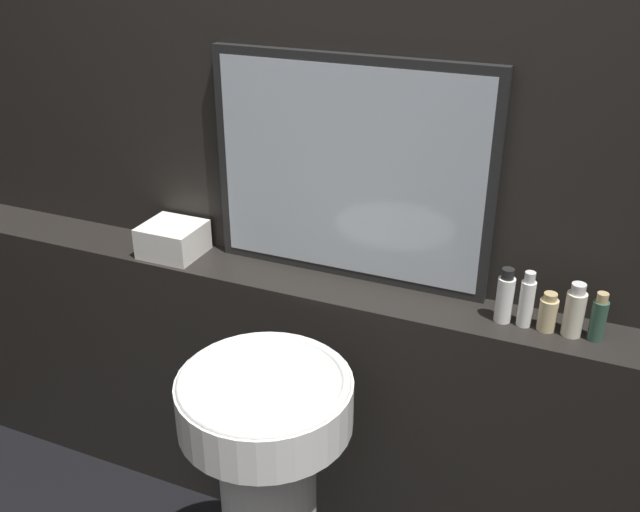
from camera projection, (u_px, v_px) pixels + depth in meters
name	position (u px, v px, depth m)	size (l,w,h in m)	color
wall_back	(350.00, 154.00, 2.01)	(8.00, 0.06, 2.50)	black
vanity_counter	(330.00, 409.00, 2.26)	(2.84, 0.20, 0.89)	black
pedestal_sink	(268.00, 483.00, 1.86)	(0.43, 0.43, 0.86)	white
mirror	(349.00, 172.00, 1.98)	(0.82, 0.03, 0.64)	black
towel_stack	(173.00, 239.00, 2.23)	(0.18, 0.17, 0.10)	silver
shampoo_bottle	(505.00, 297.00, 1.86)	(0.05, 0.05, 0.15)	white
conditioner_bottle	(527.00, 301.00, 1.84)	(0.04, 0.04, 0.15)	white
lotion_bottle	(548.00, 313.00, 1.83)	(0.05, 0.05, 0.11)	#C6B284
body_wash_bottle	(574.00, 312.00, 1.80)	(0.05, 0.05, 0.15)	beige
hand_soap_bottle	(598.00, 318.00, 1.78)	(0.04, 0.04, 0.13)	#2D4C3D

